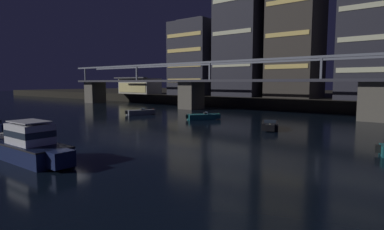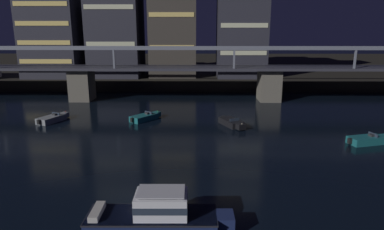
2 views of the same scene
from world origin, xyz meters
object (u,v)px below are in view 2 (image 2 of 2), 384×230
object	(u,v)px
speedboat_near_right	(232,123)
speedboat_mid_left	(53,119)
tower_west_low	(55,32)
tower_east_tall	(242,11)
speedboat_mid_center	(368,140)
cabin_cruiser_near_left	(157,216)
river_bridge	(175,76)
speedboat_mid_right	(145,117)

from	to	relation	value
speedboat_near_right	speedboat_mid_left	size ratio (longest dim) A/B	1.00
speedboat_near_right	speedboat_mid_left	bearing A→B (deg)	175.48
tower_west_low	speedboat_mid_left	world-z (taller)	tower_west_low
tower_east_tall	speedboat_mid_center	bearing A→B (deg)	-76.40
tower_east_tall	cabin_cruiser_near_left	size ratio (longest dim) A/B	3.04
tower_west_low	speedboat_near_right	size ratio (longest dim) A/B	3.87
tower_east_tall	speedboat_near_right	bearing A→B (deg)	-98.90
speedboat_near_right	cabin_cruiser_near_left	bearing A→B (deg)	-106.33
tower_west_low	tower_east_tall	bearing A→B (deg)	-2.10
river_bridge	speedboat_mid_center	xyz separation A→B (m)	(22.77, -23.83, -3.96)
river_bridge	speedboat_near_right	size ratio (longest dim) A/B	21.09
speedboat_mid_left	tower_west_low	bearing A→B (deg)	109.33
speedboat_near_right	speedboat_mid_right	distance (m)	12.14
speedboat_near_right	speedboat_mid_left	xyz separation A→B (m)	(-24.44, 1.93, 0.00)
speedboat_mid_right	speedboat_near_right	bearing A→B (deg)	-13.20
cabin_cruiser_near_left	river_bridge	bearing A→B (deg)	91.71
cabin_cruiser_near_left	speedboat_mid_right	size ratio (longest dim) A/B	1.99
speedboat_mid_left	speedboat_mid_right	size ratio (longest dim) A/B	1.09
river_bridge	speedboat_mid_right	bearing A→B (deg)	-103.73
tower_west_low	cabin_cruiser_near_left	bearing A→B (deg)	-63.91
tower_east_tall	cabin_cruiser_near_left	distance (m)	59.45
river_bridge	speedboat_mid_right	xyz separation A→B (m)	(-3.42, -14.01, -3.96)
river_bridge	speedboat_mid_left	distance (m)	22.22
tower_west_low	river_bridge	bearing A→B (deg)	-31.36
speedboat_mid_center	tower_west_low	bearing A→B (deg)	141.01
river_bridge	tower_east_tall	bearing A→B (deg)	48.29
river_bridge	speedboat_mid_right	distance (m)	14.96
tower_east_tall	speedboat_near_right	world-z (taller)	tower_east_tall
speedboat_near_right	speedboat_mid_right	world-z (taller)	same
speedboat_mid_left	speedboat_mid_center	xyz separation A→B (m)	(38.81, -8.98, 0.00)
river_bridge	tower_east_tall	xyz separation A→B (m)	(13.37, 15.00, 11.58)
speedboat_mid_center	speedboat_mid_right	bearing A→B (deg)	159.45
tower_east_tall	speedboat_near_right	distance (m)	35.73
speedboat_mid_left	speedboat_mid_center	size ratio (longest dim) A/B	0.97
tower_east_tall	tower_west_low	bearing A→B (deg)	177.90
speedboat_mid_center	cabin_cruiser_near_left	bearing A→B (deg)	-141.03
cabin_cruiser_near_left	speedboat_mid_right	distance (m)	27.64
cabin_cruiser_near_left	speedboat_mid_right	world-z (taller)	cabin_cruiser_near_left
speedboat_near_right	speedboat_mid_left	world-z (taller)	same
cabin_cruiser_near_left	speedboat_mid_center	xyz separation A→B (m)	(21.54, 17.42, -0.64)
speedboat_mid_left	speedboat_mid_center	world-z (taller)	same
cabin_cruiser_near_left	speedboat_mid_left	distance (m)	31.56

